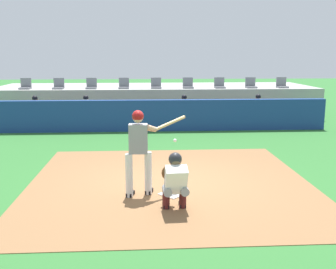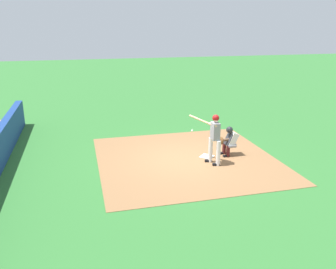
% 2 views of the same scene
% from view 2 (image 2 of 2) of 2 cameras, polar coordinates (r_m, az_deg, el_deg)
% --- Properties ---
extents(ground_plane, '(80.00, 80.00, 0.00)m').
position_cam_2_polar(ground_plane, '(13.04, 2.99, -3.97)').
color(ground_plane, '#2D6B2D').
extents(dirt_infield, '(6.40, 6.40, 0.01)m').
position_cam_2_polar(dirt_infield, '(13.04, 2.99, -3.94)').
color(dirt_infield, olive).
rests_on(dirt_infield, ground).
extents(home_plate, '(0.62, 0.62, 0.02)m').
position_cam_2_polar(home_plate, '(13.28, 6.30, -3.54)').
color(home_plate, white).
rests_on(home_plate, dirt_infield).
extents(batter_at_plate, '(1.30, 0.79, 1.80)m').
position_cam_2_polar(batter_at_plate, '(12.35, 7.49, -0.23)').
color(batter_at_plate, silver).
rests_on(batter_at_plate, ground).
extents(catcher_crouched, '(0.50, 1.79, 1.13)m').
position_cam_2_polar(catcher_crouched, '(13.37, 9.79, -0.87)').
color(catcher_crouched, gray).
rests_on(catcher_crouched, ground).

